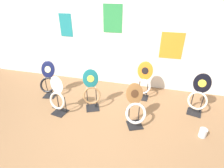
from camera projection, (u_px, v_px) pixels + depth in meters
The scene contains 9 objects.
ground_plane at pixel (95, 138), 3.10m from camera, with size 14.00×14.00×0.00m, color #8E6642.
wall_back at pixel (121, 36), 4.26m from camera, with size 8.00×0.07×2.60m.
toilet_seat_display_woodgrain at pixel (135, 109), 3.23m from camera, with size 0.48×0.48×0.83m.
toilet_seat_display_white_plain at pixel (57, 98), 3.55m from camera, with size 0.39×0.32×0.85m.
toilet_seat_display_jazz_black at pixel (198, 97), 3.55m from camera, with size 0.41×0.36×0.87m.
toilet_seat_display_orange_sun at pixel (144, 81), 4.05m from camera, with size 0.37×0.31×0.89m.
toilet_seat_display_teal_sax at pixel (91, 91), 3.68m from camera, with size 0.42×0.38×0.89m.
toilet_seat_display_navy_moon at pixel (48, 81), 4.15m from camera, with size 0.40×0.41×0.84m.
paint_can at pixel (203, 132), 3.09m from camera, with size 0.14×0.14×0.17m.
Camera 1 is at (0.85, -2.09, 2.35)m, focal length 28.00 mm.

